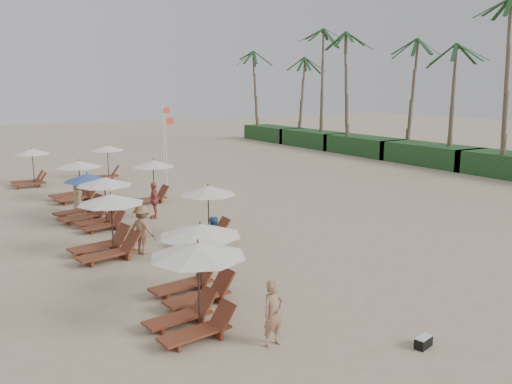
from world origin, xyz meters
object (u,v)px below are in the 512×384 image
inland_station_2 (105,159)px  beachgoer_mid_a (213,241)px  lounger_station_1 (194,260)px  lounger_station_3 (101,200)px  lounger_station_4 (82,199)px  lounger_station_6 (29,167)px  lounger_station_2 (105,227)px  lounger_station_0 (192,284)px  beachgoer_far_b (78,196)px  beachgoer_far_a (154,200)px  lounger_station_5 (75,181)px  inland_station_1 (151,177)px  beachgoer_mid_b (142,230)px  flag_pole_near (166,147)px  inland_station_0 (205,210)px  beachgoer_near (273,313)px  duffel_bag (423,342)px

inland_station_2 → beachgoer_mid_a: 19.23m
lounger_station_1 → lounger_station_3: bearing=90.5°
lounger_station_4 → lounger_station_6: 10.30m
lounger_station_2 → lounger_station_4: (0.65, 6.09, -0.16)m
lounger_station_0 → lounger_station_6: (-0.12, 23.53, -0.12)m
beachgoer_far_b → beachgoer_far_a: bearing=-131.8°
lounger_station_5 → inland_station_1: bearing=-38.1°
beachgoer_mid_b → beachgoer_far_b: beachgoer_mid_b is taller
beachgoer_mid_b → beachgoer_far_b: (-0.41, 8.15, -0.15)m
lounger_station_1 → lounger_station_2: (-1.09, 5.18, -0.03)m
lounger_station_1 → beachgoer_far_a: lounger_station_1 is taller
lounger_station_2 → flag_pole_near: flag_pole_near is taller
inland_station_2 → beachgoer_far_a: 11.89m
lounger_station_5 → inland_station_0: (2.49, -10.79, 0.26)m
beachgoer_mid_a → flag_pole_near: size_ratio=0.38×
lounger_station_4 → inland_station_1: bearing=24.4°
lounger_station_6 → beachgoer_mid_b: 16.77m
lounger_station_2 → beachgoer_far_b: 7.86m
inland_station_1 → beachgoer_near: 17.02m
lounger_station_1 → lounger_station_4: bearing=92.2°
lounger_station_3 → lounger_station_4: lounger_station_3 is taller
lounger_station_3 → beachgoer_mid_a: lounger_station_3 is taller
lounger_station_1 → beachgoer_mid_a: (1.83, 2.43, -0.31)m
lounger_station_3 → inland_station_2: size_ratio=0.92×
duffel_bag → lounger_station_1: bearing=121.1°
lounger_station_3 → beachgoer_near: (0.45, -12.83, -0.47)m
inland_station_0 → lounger_station_0: bearing=-118.4°
lounger_station_6 → inland_station_1: 9.66m
lounger_station_4 → beachgoer_mid_a: size_ratio=1.59×
beachgoer_near → lounger_station_3: bearing=84.3°
lounger_station_1 → lounger_station_2: size_ratio=0.96×
lounger_station_2 → lounger_station_6: bearing=90.0°
lounger_station_4 → flag_pole_near: bearing=40.1°
lounger_station_0 → lounger_station_6: 23.53m
lounger_station_5 → duffel_bag: size_ratio=5.48×
lounger_station_3 → inland_station_0: size_ratio=0.91×
lounger_station_4 → duffel_bag: lounger_station_4 is taller
beachgoer_mid_b → beachgoer_far_b: bearing=-26.7°
lounger_station_5 → beachgoer_near: 19.31m
lounger_station_1 → inland_station_0: 5.65m
inland_station_0 → inland_station_1: (0.84, 8.18, 0.06)m
beachgoer_mid_a → beachgoer_far_a: 7.34m
lounger_station_2 → inland_station_1: bearing=59.4°
beachgoer_far_b → lounger_station_6: bearing=13.9°
lounger_station_2 → beachgoer_near: 8.90m
lounger_station_6 → flag_pole_near: flag_pole_near is taller
lounger_station_6 → inland_station_1: size_ratio=0.93×
lounger_station_5 → lounger_station_3: bearing=-93.1°
beachgoer_near → beachgoer_mid_b: 8.43m
lounger_station_3 → inland_station_0: inland_station_0 is taller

